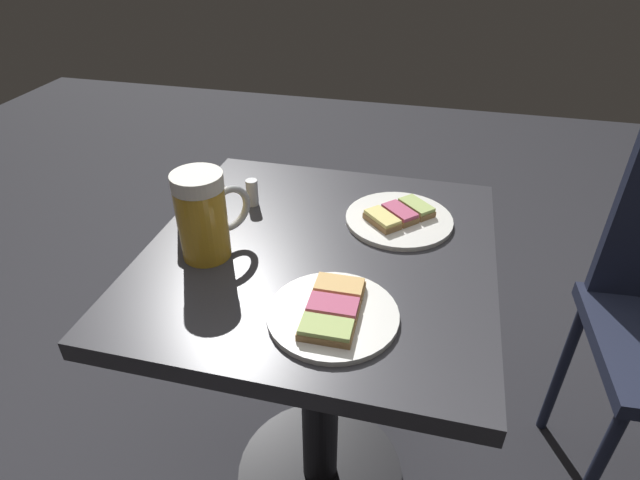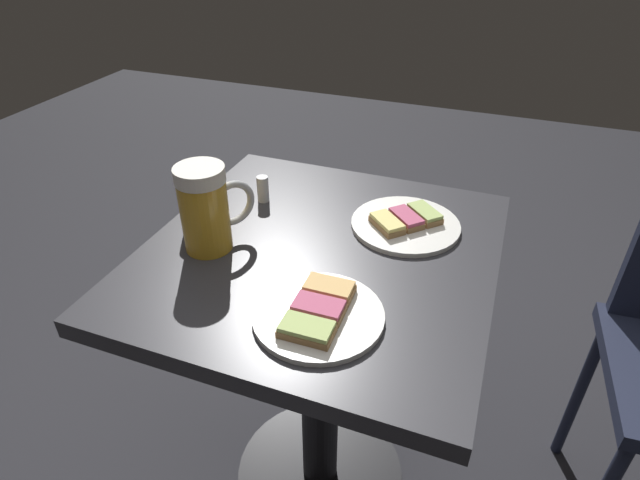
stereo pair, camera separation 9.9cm
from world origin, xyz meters
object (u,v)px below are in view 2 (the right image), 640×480
(plate_far, at_px, (318,313))
(salt_shaker, at_px, (263,189))
(beer_glass_small, at_px, (197,195))
(beer_mug, at_px, (207,208))
(plate_near, at_px, (406,223))

(plate_far, xyz_separation_m, salt_shaker, (-0.25, 0.31, 0.02))
(beer_glass_small, bearing_deg, plate_far, -30.25)
(beer_mug, relative_size, beer_glass_small, 1.48)
(plate_near, xyz_separation_m, salt_shaker, (-0.32, -0.00, 0.02))
(plate_near, xyz_separation_m, beer_mug, (-0.33, -0.20, 0.08))
(beer_glass_small, bearing_deg, plate_near, 16.39)
(beer_mug, relative_size, salt_shaker, 2.88)
(plate_far, height_order, salt_shaker, salt_shaker)
(plate_far, xyz_separation_m, beer_glass_small, (-0.34, 0.20, 0.05))
(beer_mug, height_order, salt_shaker, beer_mug)
(beer_mug, distance_m, beer_glass_small, 0.11)
(beer_mug, bearing_deg, beer_glass_small, 132.71)
(plate_near, distance_m, beer_glass_small, 0.43)
(plate_near, bearing_deg, salt_shaker, -179.29)
(beer_glass_small, bearing_deg, beer_mug, -47.29)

